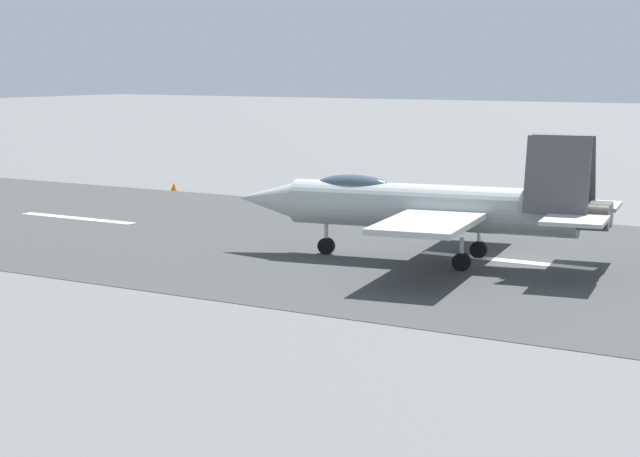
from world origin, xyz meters
The scene contains 6 objects.
ground_plane centered at (0.00, 0.00, 0.00)m, with size 400.00×400.00×0.00m, color slate.
runway_strip centered at (-0.02, 0.00, 0.01)m, with size 240.00×26.00×0.02m.
fighter_jet centered at (3.51, 1.83, 2.46)m, with size 17.48×14.46×5.66m.
crew_person centered at (13.88, -6.84, 0.81)m, with size 0.60×0.47×1.61m.
marker_cone_mid centered at (10.52, -13.33, 0.28)m, with size 0.44×0.44×0.55m, color orange.
marker_cone_far centered at (29.67, -13.33, 0.28)m, with size 0.44×0.44×0.55m, color orange.
Camera 1 is at (-15.53, 43.19, 8.48)m, focal length 58.98 mm.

